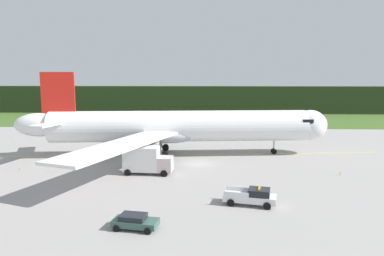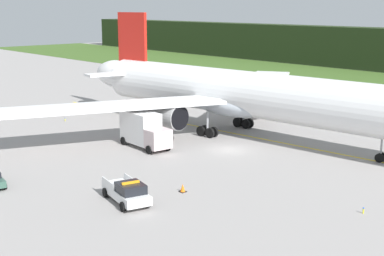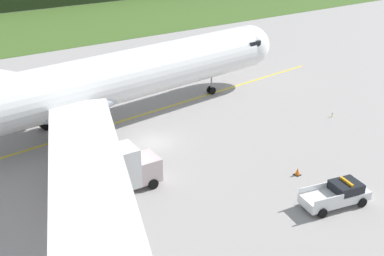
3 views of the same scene
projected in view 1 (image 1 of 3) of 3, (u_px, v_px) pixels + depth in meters
ground at (197, 164)px, 54.81m from camera, size 320.00×320.00×0.00m
grass_verge at (203, 120)px, 110.84m from camera, size 320.00×36.76×0.04m
distant_tree_line at (204, 100)px, 132.12m from camera, size 288.00×7.07×9.84m
taxiway_centerline_main at (180, 155)px, 61.07m from camera, size 68.86×7.37×0.01m
airliner at (175, 127)px, 60.35m from camera, size 53.15×50.10×14.09m
ops_pickup_truck at (252, 196)px, 37.13m from camera, size 5.73×3.18×1.94m
catering_truck at (146, 160)px, 48.82m from camera, size 6.78×2.96×3.96m
staff_car at (135, 221)px, 31.27m from camera, size 4.25×2.54×1.30m
apron_cone at (254, 187)px, 42.04m from camera, size 0.54×0.54×0.68m
taxiway_edge_light_east at (340, 174)px, 48.26m from camera, size 0.12×0.12×0.47m
taxiway_edge_light_west at (20, 170)px, 50.37m from camera, size 0.12×0.12×0.45m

